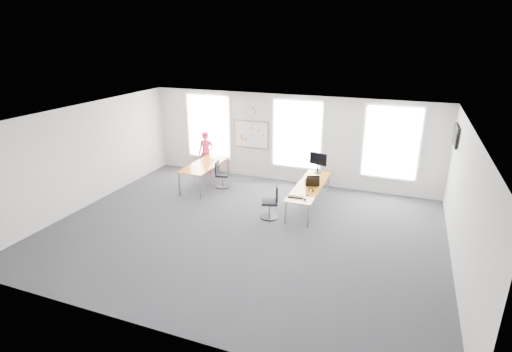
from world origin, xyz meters
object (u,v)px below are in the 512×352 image
at_px(desk_right, 309,187).
at_px(keyboard, 296,197).
at_px(chair_left, 221,176).
at_px(person, 206,153).
at_px(headphones, 311,190).
at_px(desk_left, 205,166).
at_px(monitor, 318,161).
at_px(chair_right, 272,204).

height_order(desk_right, keyboard, keyboard).
height_order(chair_left, keyboard, chair_left).
bearing_deg(chair_left, person, 37.13).
bearing_deg(headphones, desk_left, 165.32).
relative_size(desk_right, chair_left, 3.17).
distance_m(desk_left, headphones, 3.91).
bearing_deg(monitor, keyboard, -76.38).
relative_size(chair_left, headphones, 5.52).
xyz_separation_m(keyboard, monitor, (0.10, 2.21, 0.39)).
bearing_deg(headphones, desk_right, 105.85).
bearing_deg(headphones, chair_right, -147.13).
distance_m(headphones, monitor, 1.69).
xyz_separation_m(desk_left, keyboard, (3.53, -1.44, -0.03)).
xyz_separation_m(desk_right, chair_right, (-0.79, -1.11, -0.21)).
relative_size(chair_left, person, 0.55).
relative_size(chair_left, keyboard, 2.05).
xyz_separation_m(desk_right, person, (-4.18, 1.49, 0.16)).
relative_size(desk_left, chair_left, 2.46).
xyz_separation_m(desk_left, headphones, (3.81, -0.87, -0.00)).
relative_size(desk_right, desk_left, 1.29).
height_order(desk_right, person, person).
height_order(desk_right, headphones, headphones).
bearing_deg(desk_right, keyboard, -97.13).
relative_size(desk_left, chair_right, 2.25).
relative_size(person, monitor, 2.41).
height_order(chair_right, chair_left, chair_right).
bearing_deg(keyboard, desk_left, 152.30).
height_order(desk_right, monitor, monitor).
bearing_deg(headphones, monitor, 94.29).
xyz_separation_m(desk_right, desk_left, (-3.66, 0.41, 0.09)).
height_order(person, monitor, person).
distance_m(desk_left, chair_left, 0.64).
bearing_deg(chair_left, keyboard, -128.11).
bearing_deg(keyboard, headphones, 58.85).
distance_m(chair_left, keyboard, 3.41).
distance_m(person, monitor, 4.17).
distance_m(desk_right, keyboard, 1.04).
bearing_deg(desk_right, headphones, -72.36).
relative_size(person, headphones, 9.96).
distance_m(keyboard, monitor, 2.25).
relative_size(keyboard, monitor, 0.65).
distance_m(person, headphones, 4.74).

